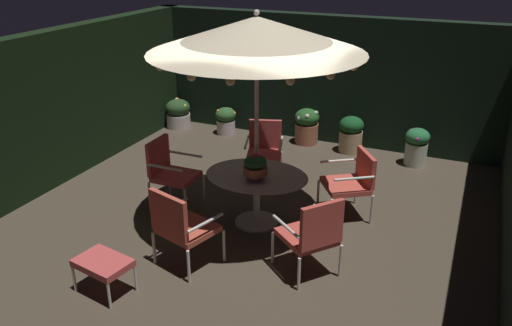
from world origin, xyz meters
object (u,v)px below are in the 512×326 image
potted_plant_back_center (351,134)px  patio_dining_table (257,186)px  centerpiece_planter (255,166)px  patio_chair_northeast (264,148)px  patio_chair_southeast (180,224)px  patio_chair_south (312,233)px  potted_plant_left_far (226,120)px  potted_plant_back_left (417,146)px  ottoman_footrest (103,264)px  potted_plant_right_near (307,125)px  patio_umbrella (257,35)px  patio_chair_east (169,169)px  patio_chair_north (353,179)px  potted_plant_right_far (178,113)px

potted_plant_back_center → patio_dining_table: bearing=-99.5°
centerpiece_planter → patio_chair_northeast: size_ratio=0.37×
patio_chair_southeast → patio_dining_table: bearing=73.3°
patio_dining_table → patio_chair_southeast: size_ratio=1.39×
patio_chair_south → potted_plant_left_far: size_ratio=1.89×
centerpiece_planter → patio_chair_northeast: 1.57m
potted_plant_back_left → ottoman_footrest: bearing=-117.6°
ottoman_footrest → potted_plant_back_left: size_ratio=0.99×
patio_chair_northeast → potted_plant_right_near: size_ratio=1.46×
patio_chair_northeast → patio_chair_southeast: 2.60m
patio_umbrella → patio_chair_east: (-1.37, -0.02, -1.99)m
centerpiece_planter → potted_plant_back_left: bearing=62.0°
patio_chair_north → patio_chair_southeast: size_ratio=0.92×
patio_chair_southeast → patio_chair_south: (1.46, 0.45, -0.01)m
patio_chair_east → ottoman_footrest: patio_chair_east is taller
patio_chair_north → potted_plant_back_left: size_ratio=1.41×
patio_dining_table → patio_umbrella: 2.00m
patio_chair_north → potted_plant_left_far: patio_chair_north is taller
centerpiece_planter → patio_chair_north: size_ratio=0.39×
centerpiece_planter → potted_plant_back_left: 3.59m
potted_plant_right_near → potted_plant_back_center: (0.89, -0.10, -0.00)m
patio_chair_east → patio_chair_southeast: 1.62m
patio_dining_table → patio_chair_south: (1.07, -0.86, -0.00)m
potted_plant_left_far → centerpiece_planter: bearing=-57.3°
patio_chair_east → potted_plant_back_center: bearing=59.0°
centerpiece_planter → potted_plant_right_near: bearing=97.0°
patio_umbrella → patio_chair_southeast: bearing=-106.7°
patio_chair_northeast → potted_plant_right_far: bearing=147.0°
ottoman_footrest → potted_plant_right_near: potted_plant_right_near is taller
patio_dining_table → patio_chair_south: patio_chair_south is taller
patio_chair_northeast → ottoman_footrest: bearing=-98.5°
potted_plant_back_left → potted_plant_left_far: bearing=178.3°
patio_chair_east → potted_plant_back_center: 3.67m
patio_dining_table → ottoman_footrest: 2.28m
patio_chair_southeast → potted_plant_back_left: 4.78m
patio_chair_east → potted_plant_right_far: 3.52m
patio_chair_south → patio_chair_northeast: bearing=124.8°
potted_plant_right_near → potted_plant_back_left: size_ratio=1.02×
patio_umbrella → potted_plant_right_near: 3.93m
patio_chair_east → potted_plant_back_left: bearing=44.2°
potted_plant_right_far → potted_plant_back_left: potted_plant_back_left is taller
patio_chair_southeast → potted_plant_right_far: bearing=122.0°
centerpiece_planter → patio_chair_north: 1.46m
ottoman_footrest → potted_plant_back_left: (2.64, 5.05, -0.00)m
patio_chair_northeast → patio_chair_southeast: (0.04, -2.60, -0.00)m
potted_plant_right_far → patio_chair_east: bearing=-60.3°
patio_chair_east → potted_plant_right_near: patio_chair_east is taller
centerpiece_planter → patio_chair_southeast: centerpiece_planter is taller
potted_plant_right_near → potted_plant_back_center: 0.89m
patio_chair_east → patio_chair_southeast: bearing=-53.1°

